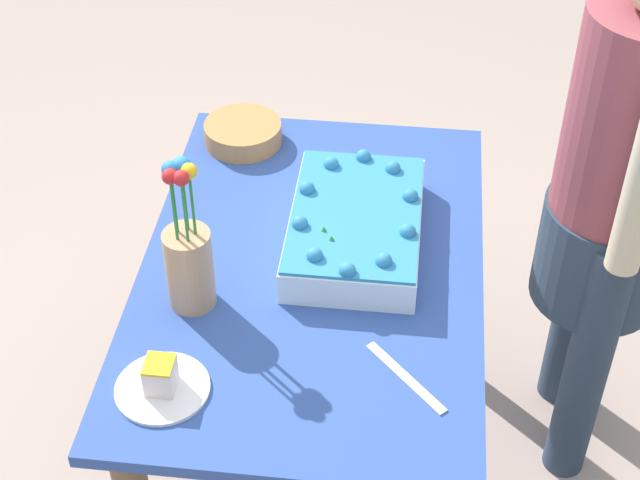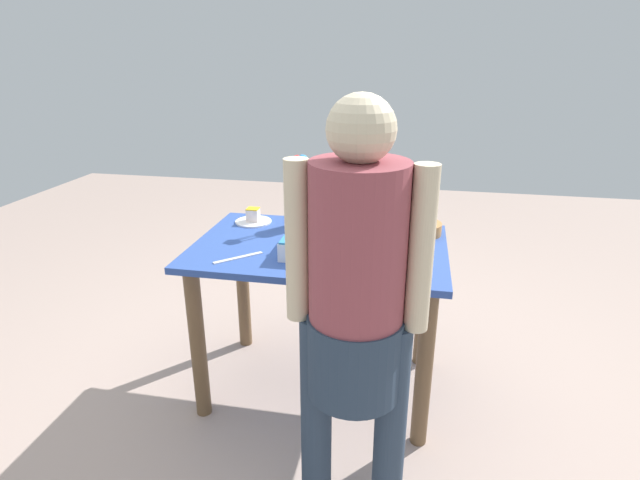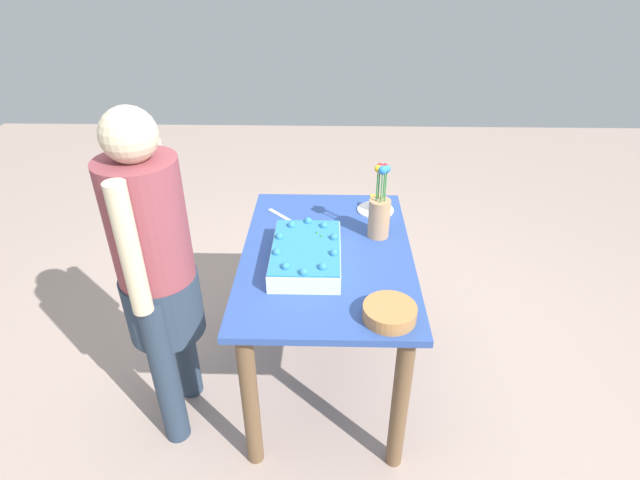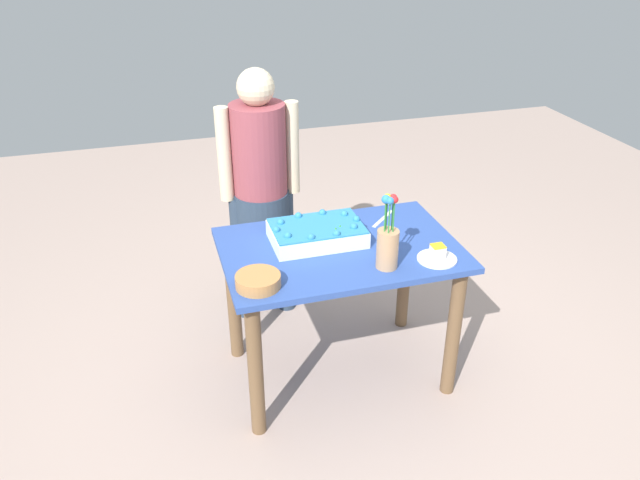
{
  "view_description": "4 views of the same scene",
  "coord_description": "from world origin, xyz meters",
  "px_view_note": "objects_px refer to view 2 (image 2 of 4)",
  "views": [
    {
      "loc": [
        -1.6,
        -0.2,
        2.22
      ],
      "look_at": [
        0.05,
        -0.01,
        0.79
      ],
      "focal_mm": 55.0,
      "sensor_mm": 36.0,
      "label": 1
    },
    {
      "loc": [
        0.4,
        -2.07,
        1.59
      ],
      "look_at": [
        0.02,
        -0.09,
        0.82
      ],
      "focal_mm": 28.0,
      "sensor_mm": 36.0,
      "label": 2
    },
    {
      "loc": [
        1.86,
        0.01,
        1.97
      ],
      "look_at": [
        -0.02,
        -0.03,
        0.82
      ],
      "focal_mm": 28.0,
      "sensor_mm": 36.0,
      "label": 3
    },
    {
      "loc": [
        0.84,
        2.49,
        2.23
      ],
      "look_at": [
        0.1,
        -0.01,
        0.82
      ],
      "focal_mm": 35.0,
      "sensor_mm": 36.0,
      "label": 4
    }
  ],
  "objects_px": {
    "flower_vase": "(300,203)",
    "person_standing": "(356,301)",
    "cake_knife": "(238,258)",
    "serving_plate_with_slice": "(253,218)",
    "fruit_bowl": "(421,228)",
    "sheet_cake": "(336,243)"
  },
  "relations": [
    {
      "from": "serving_plate_with_slice",
      "to": "flower_vase",
      "type": "bearing_deg",
      "value": -1.49
    },
    {
      "from": "flower_vase",
      "to": "serving_plate_with_slice",
      "type": "bearing_deg",
      "value": 178.51
    },
    {
      "from": "cake_knife",
      "to": "person_standing",
      "type": "relative_size",
      "value": 0.15
    },
    {
      "from": "sheet_cake",
      "to": "person_standing",
      "type": "bearing_deg",
      "value": -74.95
    },
    {
      "from": "serving_plate_with_slice",
      "to": "cake_knife",
      "type": "distance_m",
      "value": 0.47
    },
    {
      "from": "serving_plate_with_slice",
      "to": "fruit_bowl",
      "type": "relative_size",
      "value": 0.94
    },
    {
      "from": "person_standing",
      "to": "flower_vase",
      "type": "bearing_deg",
      "value": 23.28
    },
    {
      "from": "flower_vase",
      "to": "person_standing",
      "type": "bearing_deg",
      "value": -66.72
    },
    {
      "from": "serving_plate_with_slice",
      "to": "cake_knife",
      "type": "height_order",
      "value": "serving_plate_with_slice"
    },
    {
      "from": "sheet_cake",
      "to": "person_standing",
      "type": "height_order",
      "value": "person_standing"
    },
    {
      "from": "sheet_cake",
      "to": "person_standing",
      "type": "distance_m",
      "value": 0.61
    },
    {
      "from": "sheet_cake",
      "to": "fruit_bowl",
      "type": "distance_m",
      "value": 0.48
    },
    {
      "from": "sheet_cake",
      "to": "flower_vase",
      "type": "xyz_separation_m",
      "value": [
        -0.23,
        0.32,
        0.07
      ]
    },
    {
      "from": "sheet_cake",
      "to": "fruit_bowl",
      "type": "height_order",
      "value": "sheet_cake"
    },
    {
      "from": "cake_knife",
      "to": "serving_plate_with_slice",
      "type": "bearing_deg",
      "value": 56.8
    },
    {
      "from": "person_standing",
      "to": "sheet_cake",
      "type": "bearing_deg",
      "value": 15.05
    },
    {
      "from": "fruit_bowl",
      "to": "person_standing",
      "type": "xyz_separation_m",
      "value": [
        -0.2,
        -0.91,
        0.06
      ]
    },
    {
      "from": "flower_vase",
      "to": "person_standing",
      "type": "relative_size",
      "value": 0.24
    },
    {
      "from": "cake_knife",
      "to": "flower_vase",
      "type": "bearing_deg",
      "value": 26.76
    },
    {
      "from": "serving_plate_with_slice",
      "to": "flower_vase",
      "type": "height_order",
      "value": "flower_vase"
    },
    {
      "from": "sheet_cake",
      "to": "flower_vase",
      "type": "bearing_deg",
      "value": 125.88
    },
    {
      "from": "sheet_cake",
      "to": "cake_knife",
      "type": "xyz_separation_m",
      "value": [
        -0.4,
        -0.13,
        -0.04
      ]
    }
  ]
}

